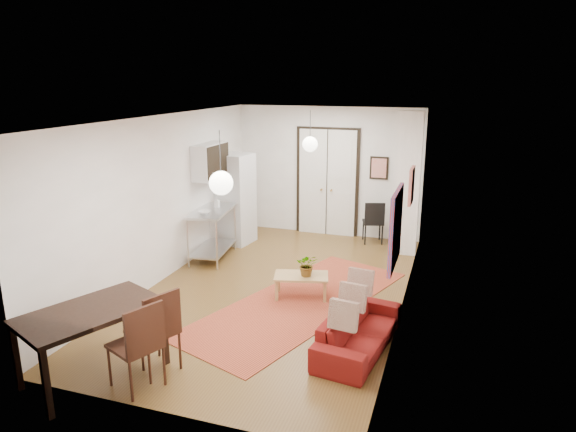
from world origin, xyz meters
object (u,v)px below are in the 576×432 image
(sofa, at_px, (359,331))
(coffee_table, at_px, (301,278))
(dining_table, at_px, (90,317))
(dining_chair_far, at_px, (140,332))
(kitchen_counter, at_px, (212,227))
(black_side_chair, at_px, (374,217))
(dining_chair_near, at_px, (157,319))
(fridge, at_px, (235,199))

(sofa, height_order, coffee_table, sofa)
(dining_table, xyz_separation_m, dining_chair_far, (0.60, 0.10, -0.15))
(kitchen_counter, bearing_deg, dining_chair_far, -82.52)
(dining_chair_far, bearing_deg, black_side_chair, -171.77)
(sofa, height_order, black_side_chair, black_side_chair)
(sofa, distance_m, black_side_chair, 4.77)
(kitchen_counter, xyz_separation_m, dining_chair_near, (1.14, -3.81, -0.02))
(dining_chair_far, bearing_deg, coffee_table, -177.01)
(coffee_table, relative_size, dining_table, 0.53)
(black_side_chair, bearing_deg, fridge, 2.36)
(black_side_chair, bearing_deg, dining_chair_near, 56.56)
(kitchen_counter, bearing_deg, dining_table, -90.60)
(dining_table, distance_m, black_side_chair, 6.79)
(coffee_table, bearing_deg, dining_chair_near, -113.31)
(black_side_chair, bearing_deg, sofa, 79.79)
(sofa, relative_size, kitchen_counter, 1.30)
(sofa, distance_m, fridge, 5.11)
(coffee_table, height_order, kitchen_counter, kitchen_counter)
(coffee_table, relative_size, black_side_chair, 1.04)
(fridge, bearing_deg, dining_chair_near, -69.06)
(dining_chair_near, distance_m, dining_chair_far, 0.36)
(dining_table, bearing_deg, kitchen_counter, 97.22)
(dining_chair_near, bearing_deg, black_side_chair, -172.67)
(kitchen_counter, bearing_deg, coffee_table, -37.43)
(coffee_table, xyz_separation_m, black_side_chair, (0.64, 3.38, 0.21))
(dining_table, relative_size, black_side_chair, 1.94)
(fridge, relative_size, dining_chair_near, 1.80)
(dining_table, height_order, dining_chair_near, dining_chair_near)
(dining_chair_near, xyz_separation_m, black_side_chair, (1.73, 5.91, -0.08))
(fridge, relative_size, dining_table, 1.08)
(dining_table, bearing_deg, coffee_table, 60.55)
(sofa, height_order, dining_table, dining_table)
(coffee_table, bearing_deg, kitchen_counter, 150.39)
(dining_chair_near, bearing_deg, kitchen_counter, -139.68)
(coffee_table, height_order, black_side_chair, black_side_chair)
(sofa, relative_size, dining_table, 0.98)
(fridge, height_order, dining_chair_near, fridge)
(fridge, xyz_separation_m, dining_chair_near, (1.13, -4.90, -0.34))
(coffee_table, bearing_deg, fridge, 133.17)
(fridge, height_order, dining_chair_far, fridge)
(dining_table, bearing_deg, black_side_chair, 69.92)
(dining_chair_far, relative_size, black_side_chair, 1.16)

